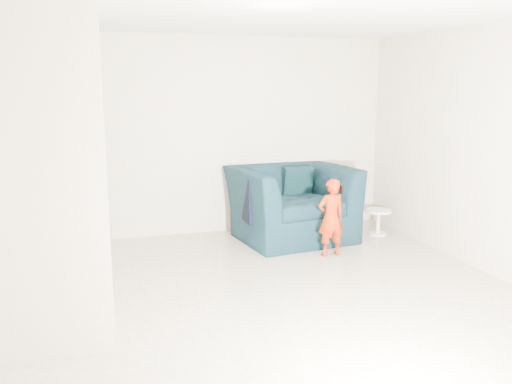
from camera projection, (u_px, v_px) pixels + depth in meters
floor at (278, 304)px, 5.10m from camera, size 5.50×5.50×0.00m
ceiling at (280, 5)px, 4.59m from camera, size 5.50×5.50×0.00m
back_wall at (213, 136)px, 7.43m from camera, size 5.00×0.00×5.00m
front_wall at (494, 248)px, 2.26m from camera, size 5.00×0.00×5.00m
right_wall at (508, 153)px, 5.56m from camera, size 0.00×5.50×5.50m
armchair at (292, 203)px, 7.26m from camera, size 1.65×1.49×0.97m
toddler at (331, 218)px, 6.50m from camera, size 0.36×0.25×0.95m
side_table at (378, 218)px, 7.48m from camera, size 0.36×0.36×0.36m
staircase at (49, 208)px, 4.88m from camera, size 1.02×3.03×3.62m
cushion at (298, 181)px, 7.52m from camera, size 0.41×0.20×0.41m
throw at (246, 199)px, 6.93m from camera, size 0.05×0.51×0.58m
phone at (341, 189)px, 6.41m from camera, size 0.03×0.05×0.10m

